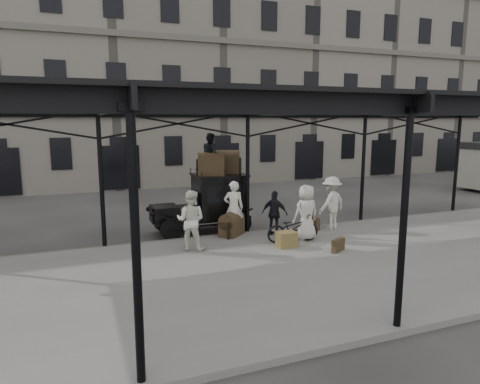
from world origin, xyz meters
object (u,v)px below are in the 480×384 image
object	(u,v)px
porter_official	(275,213)
bicycle	(293,228)
steamer_trunk_roof_near	(211,166)
taxi	(211,200)
porter_left	(234,208)
steamer_trunk_platform	(232,225)

from	to	relation	value
porter_official	bicycle	distance (m)	1.02
porter_official	steamer_trunk_roof_near	xyz separation A→B (m)	(-1.82, 1.59, 1.58)
taxi	porter_left	distance (m)	1.28
porter_left	steamer_trunk_roof_near	world-z (taller)	steamer_trunk_roof_near
porter_official	porter_left	bearing A→B (deg)	16.90
porter_left	porter_official	size ratio (longest dim) A/B	1.22
taxi	porter_official	distance (m)	2.55
bicycle	steamer_trunk_platform	size ratio (longest dim) A/B	1.90
steamer_trunk_roof_near	steamer_trunk_platform	distance (m)	2.31
steamer_trunk_roof_near	steamer_trunk_platform	bearing A→B (deg)	-52.32
porter_left	porter_official	world-z (taller)	porter_left
steamer_trunk_platform	bicycle	bearing A→B (deg)	-86.89
porter_official	bicycle	bearing A→B (deg)	145.80
steamer_trunk_platform	steamer_trunk_roof_near	bearing A→B (deg)	68.65
porter_official	steamer_trunk_platform	distance (m)	1.58
porter_left	bicycle	xyz separation A→B (m)	(1.51, -1.59, -0.49)
taxi	steamer_trunk_platform	xyz separation A→B (m)	(0.34, -1.27, -0.70)
porter_left	porter_official	distance (m)	1.46
taxi	porter_left	xyz separation A→B (m)	(0.44, -1.20, -0.09)
porter_official	steamer_trunk_roof_near	bearing A→B (deg)	1.92
bicycle	steamer_trunk_roof_near	bearing A→B (deg)	44.01
porter_official	steamer_trunk_platform	size ratio (longest dim) A/B	1.66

